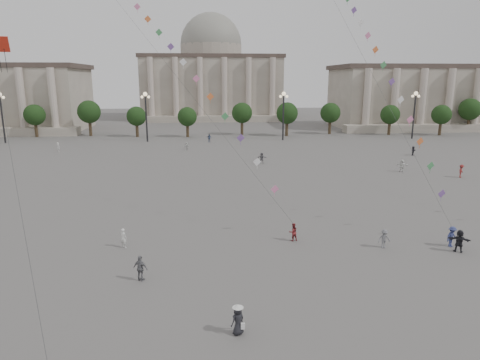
{
  "coord_description": "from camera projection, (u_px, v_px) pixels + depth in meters",
  "views": [
    {
      "loc": [
        -1.96,
        -24.38,
        13.29
      ],
      "look_at": [
        0.86,
        12.0,
        4.68
      ],
      "focal_mm": 32.0,
      "sensor_mm": 36.0,
      "label": 1
    }
  ],
  "objects": [
    {
      "name": "kite_flyer_0",
      "position": [
        293.0,
        232.0,
        35.93
      ],
      "size": [
        0.88,
        0.76,
        1.54
      ],
      "primitive_type": "imported",
      "rotation": [
        0.0,
        0.0,
        3.41
      ],
      "color": "maroon",
      "rests_on": "ground"
    },
    {
      "name": "tourist_3",
      "position": [
        141.0,
        268.0,
        28.74
      ],
      "size": [
        1.14,
        0.83,
        1.79
      ],
      "primitive_type": "imported",
      "rotation": [
        0.0,
        0.0,
        2.71
      ],
      "color": "slate",
      "rests_on": "ground"
    },
    {
      "name": "tree_row",
      "position": [
        215.0,
        113.0,
        101.3
      ],
      "size": [
        137.12,
        5.12,
        8.0
      ],
      "color": "#332719",
      "rests_on": "ground"
    },
    {
      "name": "person_crowd_3",
      "position": [
        459.0,
        241.0,
        33.56
      ],
      "size": [
        1.76,
        1.23,
        1.82
      ],
      "primitive_type": "imported",
      "rotation": [
        0.0,
        0.0,
        2.69
      ],
      "color": "black",
      "rests_on": "ground"
    },
    {
      "name": "hall_east",
      "position": [
        477.0,
        97.0,
        121.68
      ],
      "size": [
        84.0,
        26.22,
        17.2
      ],
      "color": "gray",
      "rests_on": "ground"
    },
    {
      "name": "kite_flyer_1",
      "position": [
        452.0,
        237.0,
        34.63
      ],
      "size": [
        1.27,
        1.04,
        1.72
      ],
      "primitive_type": "imported",
      "rotation": [
        0.0,
        0.0,
        0.42
      ],
      "color": "navy",
      "rests_on": "ground"
    },
    {
      "name": "person_crowd_9",
      "position": [
        413.0,
        151.0,
        76.37
      ],
      "size": [
        1.44,
        1.41,
        1.65
      ],
      "primitive_type": "imported",
      "rotation": [
        0.0,
        0.0,
        0.77
      ],
      "color": "black",
      "rests_on": "ground"
    },
    {
      "name": "hat_person",
      "position": [
        238.0,
        319.0,
        22.68
      ],
      "size": [
        0.95,
        0.9,
        1.69
      ],
      "color": "black",
      "rests_on": "ground"
    },
    {
      "name": "person_crowd_12",
      "position": [
        262.0,
        158.0,
        69.21
      ],
      "size": [
        1.68,
        0.76,
        1.75
      ],
      "primitive_type": "imported",
      "rotation": [
        0.0,
        0.0,
        2.99
      ],
      "color": "slate",
      "rests_on": "ground"
    },
    {
      "name": "person_crowd_8",
      "position": [
        461.0,
        171.0,
        59.07
      ],
      "size": [
        1.32,
        1.32,
        1.83
      ],
      "primitive_type": "imported",
      "rotation": [
        0.0,
        0.0,
        0.79
      ],
      "color": "maroon",
      "rests_on": "ground"
    },
    {
      "name": "person_crowd_6",
      "position": [
        384.0,
        239.0,
        34.38
      ],
      "size": [
        1.06,
        0.66,
        1.57
      ],
      "primitive_type": "imported",
      "rotation": [
        0.0,
        0.0,
        0.08
      ],
      "color": "slate",
      "rests_on": "ground"
    },
    {
      "name": "lamp_post_mid_east",
      "position": [
        284.0,
        107.0,
        94.22
      ],
      "size": [
        2.0,
        0.9,
        10.65
      ],
      "color": "#262628",
      "rests_on": "ground"
    },
    {
      "name": "lamp_post_far_west",
      "position": [
        1.0,
        108.0,
        89.7
      ],
      "size": [
        2.0,
        0.9,
        10.65
      ],
      "color": "#262628",
      "rests_on": "ground"
    },
    {
      "name": "person_crowd_10",
      "position": [
        58.0,
        147.0,
        80.35
      ],
      "size": [
        0.74,
        0.76,
        1.75
      ],
      "primitive_type": "imported",
      "rotation": [
        0.0,
        0.0,
        2.29
      ],
      "color": "white",
      "rests_on": "ground"
    },
    {
      "name": "ground",
      "position": [
        241.0,
        296.0,
        26.85
      ],
      "size": [
        360.0,
        360.0,
        0.0
      ],
      "primitive_type": "plane",
      "color": "#54514F",
      "rests_on": "ground"
    },
    {
      "name": "person_crowd_0",
      "position": [
        209.0,
        138.0,
        92.52
      ],
      "size": [
        1.02,
        0.43,
        1.75
      ],
      "primitive_type": "imported",
      "rotation": [
        0.0,
        0.0,
        6.28
      ],
      "color": "navy",
      "rests_on": "ground"
    },
    {
      "name": "person_crowd_13",
      "position": [
        123.0,
        238.0,
        34.5
      ],
      "size": [
        0.7,
        0.65,
        1.61
      ],
      "primitive_type": "imported",
      "rotation": [
        0.0,
        0.0,
        2.54
      ],
      "color": "silver",
      "rests_on": "ground"
    },
    {
      "name": "lamp_post_mid_west",
      "position": [
        146.0,
        108.0,
        91.96
      ],
      "size": [
        2.0,
        0.9,
        10.65
      ],
      "color": "#262628",
      "rests_on": "ground"
    },
    {
      "name": "lamp_post_far_east",
      "position": [
        415.0,
        106.0,
        96.48
      ],
      "size": [
        2.0,
        0.9,
        10.65
      ],
      "color": "#262628",
      "rests_on": "ground"
    },
    {
      "name": "person_crowd_7",
      "position": [
        402.0,
        166.0,
        62.79
      ],
      "size": [
        1.8,
        1.28,
        1.88
      ],
      "primitive_type": "imported",
      "rotation": [
        0.0,
        0.0,
        2.67
      ],
      "color": "white",
      "rests_on": "ground"
    },
    {
      "name": "hall_central",
      "position": [
        212.0,
        77.0,
        148.97
      ],
      "size": [
        48.3,
        34.3,
        35.5
      ],
      "color": "gray",
      "rests_on": "ground"
    },
    {
      "name": "person_crowd_4",
      "position": [
        187.0,
        146.0,
        82.27
      ],
      "size": [
        1.29,
        1.4,
        1.56
      ],
      "primitive_type": "imported",
      "rotation": [
        0.0,
        0.0,
        4.01
      ],
      "color": "silver",
      "rests_on": "ground"
    }
  ]
}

